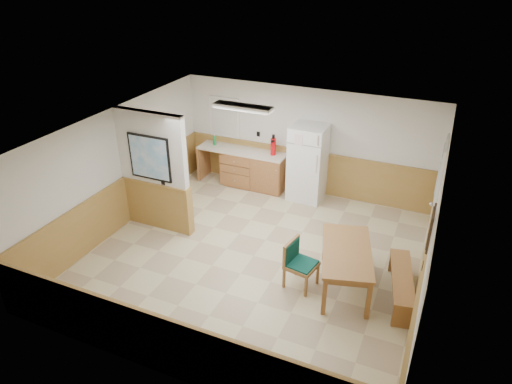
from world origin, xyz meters
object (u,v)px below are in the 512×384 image
at_px(dining_bench, 401,281).
at_px(fire_extinguisher, 273,146).
at_px(soap_bottle, 215,140).
at_px(refrigerator, 308,163).
at_px(dining_chair, 297,260).
at_px(dining_table, 347,255).

relative_size(dining_bench, fire_extinguisher, 3.10).
relative_size(dining_bench, soap_bottle, 6.46).
relative_size(refrigerator, dining_chair, 2.07).
distance_m(dining_table, soap_bottle, 4.98).
bearing_deg(dining_bench, dining_chair, -179.18).
bearing_deg(refrigerator, fire_extinguisher, 175.18).
bearing_deg(fire_extinguisher, dining_table, -44.54).
height_order(dining_table, dining_chair, dining_chair).
bearing_deg(dining_bench, fire_extinguisher, 129.59).
height_order(fire_extinguisher, soap_bottle, fire_extinguisher).
xyz_separation_m(dining_chair, soap_bottle, (-3.25, 3.16, 0.53)).
distance_m(refrigerator, dining_chair, 3.21).
height_order(dining_bench, fire_extinguisher, fire_extinguisher).
relative_size(dining_bench, dining_chair, 1.82).
xyz_separation_m(fire_extinguisher, soap_bottle, (-1.55, -0.00, -0.10)).
bearing_deg(dining_chair, refrigerator, 115.54).
relative_size(refrigerator, dining_bench, 1.14).
xyz_separation_m(dining_table, dining_chair, (-0.78, -0.26, -0.16)).
relative_size(dining_table, dining_bench, 1.14).
distance_m(fire_extinguisher, soap_bottle, 1.55).
xyz_separation_m(dining_bench, soap_bottle, (-4.95, 2.81, 0.68)).
distance_m(dining_table, dining_bench, 0.98).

